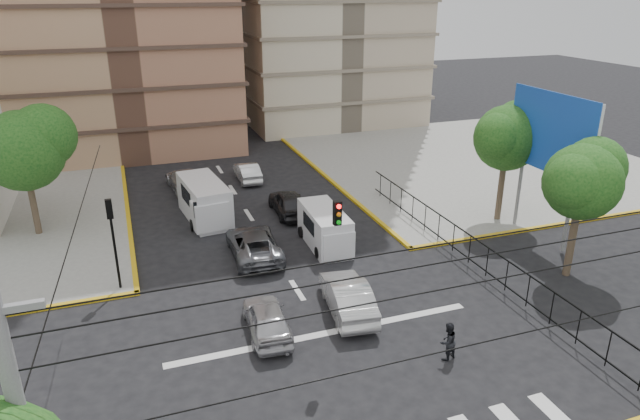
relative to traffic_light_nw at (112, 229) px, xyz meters
name	(u,v)px	position (x,y,z in m)	size (l,w,h in m)	color
ground	(336,350)	(7.80, -7.80, -3.11)	(160.00, 160.00, 0.00)	black
sidewalk_ne	(477,161)	(27.80, 12.20, -3.04)	(26.00, 26.00, 0.15)	gray
stop_line	(325,333)	(7.80, -6.60, -3.11)	(13.00, 0.40, 0.01)	silver
park_fence	(468,265)	(16.80, -3.30, -3.11)	(0.10, 22.50, 1.66)	black
billboard	(552,135)	(22.25, -1.80, 2.89)	(0.36, 6.20, 8.10)	slate
tree_park_a	(584,178)	(20.88, -5.79, 1.90)	(4.41, 3.60, 6.83)	#473828
tree_park_c	(508,135)	(21.89, 1.21, 2.22)	(4.65, 3.80, 7.25)	#473828
tree_tudor	(24,147)	(-4.10, 8.21, 2.11)	(5.39, 4.40, 7.43)	#473828
traffic_light_nw	(112,229)	(0.00, 0.00, 0.00)	(0.28, 0.22, 4.40)	black
traffic_light_hanging	(360,232)	(7.80, -9.84, 2.79)	(18.00, 9.12, 0.92)	black
van_right_lane	(326,230)	(10.73, 1.25, -2.11)	(1.95, 4.63, 2.06)	silver
van_left_lane	(205,202)	(5.17, 7.23, -1.94)	(2.65, 5.53, 2.40)	silver
car_silver_front_left	(267,318)	(5.58, -5.76, -2.42)	(1.63, 4.05, 1.38)	#B3B2B7
car_white_front_right	(348,296)	(9.30, -5.33, -2.34)	(1.63, 4.68, 1.54)	silver
car_grey_mid_left	(254,244)	(6.76, 1.43, -2.39)	(2.41, 5.22, 1.45)	slate
car_silver_rear_left	(186,180)	(4.78, 13.23, -2.36)	(2.12, 5.20, 1.51)	#ACABB0
car_darkgrey_mid_right	(289,203)	(10.20, 6.50, -2.34)	(1.81, 4.51, 1.54)	#262628
car_white_rear_right	(247,172)	(9.26, 13.86, -2.44)	(1.42, 4.07, 1.34)	white
pedestrian_crosswalk	(448,341)	(11.59, -9.74, -2.33)	(0.76, 0.59, 1.56)	black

